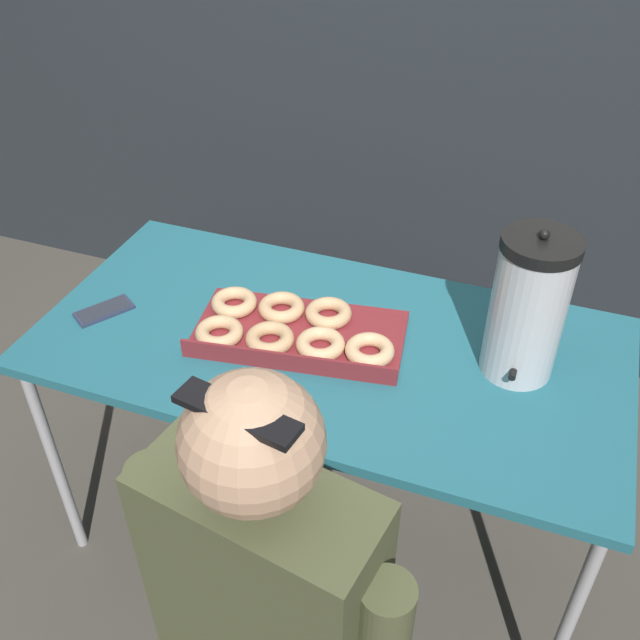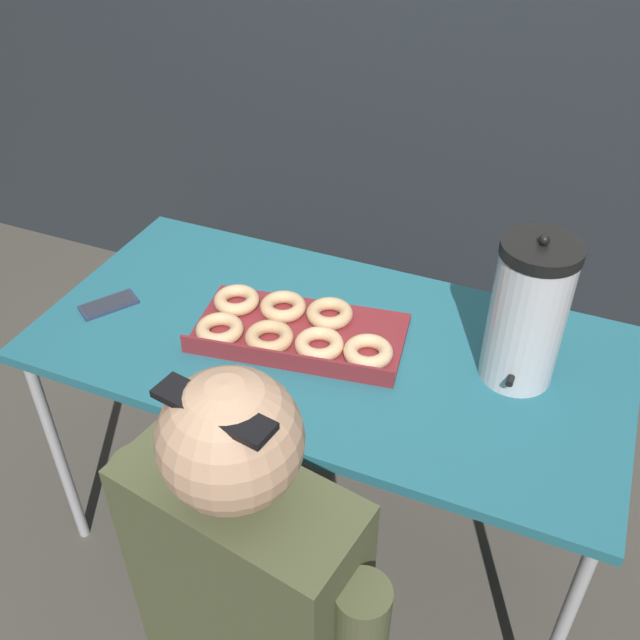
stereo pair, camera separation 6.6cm
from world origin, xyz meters
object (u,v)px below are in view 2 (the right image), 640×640
donut_box (293,329)px  coffee_urn (528,313)px  cell_phone (109,305)px  person_seated (252,628)px

donut_box → coffee_urn: coffee_urn is taller
donut_box → coffee_urn: bearing=-0.5°
coffee_urn → cell_phone: size_ratio=2.39×
donut_box → cell_phone: 0.52m
cell_phone → person_seated: bearing=-5.6°
person_seated → cell_phone: bearing=-29.1°
coffee_urn → person_seated: 0.89m
coffee_urn → donut_box: bearing=-171.9°
person_seated → donut_box: bearing=-62.5°
coffee_urn → person_seated: person_seated is taller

